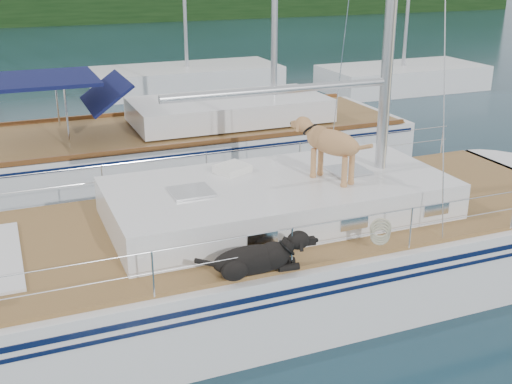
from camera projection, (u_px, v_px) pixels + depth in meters
name	position (u px, v px, depth m)	size (l,w,h in m)	color
ground	(232.00, 295.00, 10.14)	(120.00, 120.00, 0.00)	black
shore_bank	(28.00, 16.00, 50.06)	(92.00, 1.00, 1.20)	#595147
main_sailboat	(237.00, 255.00, 9.93)	(12.00, 3.82, 14.01)	silver
neighbor_sailboat	(188.00, 146.00, 15.82)	(11.00, 3.50, 13.30)	silver
bg_boat_center	(187.00, 79.00, 25.29)	(7.20, 3.00, 11.65)	silver
bg_boat_east	(402.00, 78.00, 25.51)	(6.40, 3.00, 11.65)	silver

